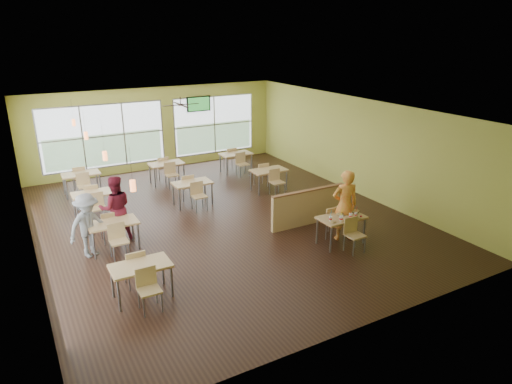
# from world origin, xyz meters

# --- Properties ---
(room) EXTENTS (12.00, 12.04, 3.20)m
(room) POSITION_xyz_m (0.00, 0.00, 1.60)
(room) COLOR black
(room) RESTS_ON ground
(window_bays) EXTENTS (9.24, 10.24, 2.38)m
(window_bays) POSITION_xyz_m (-2.65, 3.08, 1.48)
(window_bays) COLOR white
(window_bays) RESTS_ON room
(main_table) EXTENTS (1.22, 1.52, 0.87)m
(main_table) POSITION_xyz_m (2.00, -3.00, 0.63)
(main_table) COLOR tan
(main_table) RESTS_ON floor
(half_wall_divider) EXTENTS (2.40, 0.14, 1.04)m
(half_wall_divider) POSITION_xyz_m (2.00, -1.55, 0.52)
(half_wall_divider) COLOR tan
(half_wall_divider) RESTS_ON floor
(dining_tables) EXTENTS (6.92, 8.72, 0.87)m
(dining_tables) POSITION_xyz_m (-1.05, 1.71, 0.63)
(dining_tables) COLOR tan
(dining_tables) RESTS_ON floor
(pendant_lights) EXTENTS (0.11, 7.31, 0.86)m
(pendant_lights) POSITION_xyz_m (-3.20, 0.68, 2.45)
(pendant_lights) COLOR #2D2119
(pendant_lights) RESTS_ON ceiling
(ceiling_fan) EXTENTS (1.25, 1.25, 0.29)m
(ceiling_fan) POSITION_xyz_m (-0.00, 3.00, 2.95)
(ceiling_fan) COLOR #2D2119
(ceiling_fan) RESTS_ON ceiling
(tv_backwall) EXTENTS (1.00, 0.07, 0.60)m
(tv_backwall) POSITION_xyz_m (1.80, 5.90, 2.45)
(tv_backwall) COLOR black
(tv_backwall) RESTS_ON wall_back
(man_plaid) EXTENTS (0.80, 0.64, 1.91)m
(man_plaid) POSITION_xyz_m (2.24, -2.81, 0.95)
(man_plaid) COLOR #E24819
(man_plaid) RESTS_ON floor
(patron_maroon) EXTENTS (0.92, 0.76, 1.74)m
(patron_maroon) POSITION_xyz_m (-2.97, 0.11, 0.87)
(patron_maroon) COLOR maroon
(patron_maroon) RESTS_ON floor
(patron_grey) EXTENTS (1.20, 0.97, 1.61)m
(patron_grey) POSITION_xyz_m (-3.78, -0.55, 0.81)
(patron_grey) COLOR slate
(patron_grey) RESTS_ON floor
(cup_blue) EXTENTS (0.09, 0.09, 0.32)m
(cup_blue) POSITION_xyz_m (1.59, -3.08, 0.81)
(cup_blue) COLOR white
(cup_blue) RESTS_ON main_table
(cup_yellow) EXTENTS (0.10, 0.10, 0.37)m
(cup_yellow) POSITION_xyz_m (1.81, -3.21, 0.82)
(cup_yellow) COLOR white
(cup_yellow) RESTS_ON main_table
(cup_red_near) EXTENTS (0.10, 0.10, 0.37)m
(cup_red_near) POSITION_xyz_m (2.13, -3.20, 0.82)
(cup_red_near) COLOR white
(cup_red_near) RESTS_ON main_table
(cup_red_far) EXTENTS (0.08, 0.08, 0.30)m
(cup_red_far) POSITION_xyz_m (2.32, -3.17, 0.81)
(cup_red_far) COLOR white
(cup_red_far) RESTS_ON main_table
(food_basket) EXTENTS (0.25, 0.25, 0.06)m
(food_basket) POSITION_xyz_m (2.48, -2.94, 0.78)
(food_basket) COLOR black
(food_basket) RESTS_ON main_table
(ketchup_cup) EXTENTS (0.06, 0.06, 0.03)m
(ketchup_cup) POSITION_xyz_m (2.43, -3.24, 0.76)
(ketchup_cup) COLOR #A31223
(ketchup_cup) RESTS_ON main_table
(wrapper_left) EXTENTS (0.17, 0.16, 0.04)m
(wrapper_left) POSITION_xyz_m (1.59, -3.19, 0.77)
(wrapper_left) COLOR tan
(wrapper_left) RESTS_ON main_table
(wrapper_mid) EXTENTS (0.22, 0.20, 0.05)m
(wrapper_mid) POSITION_xyz_m (2.04, -2.89, 0.78)
(wrapper_mid) COLOR tan
(wrapper_mid) RESTS_ON main_table
(wrapper_right) EXTENTS (0.15, 0.14, 0.03)m
(wrapper_right) POSITION_xyz_m (2.31, -3.30, 0.77)
(wrapper_right) COLOR tan
(wrapper_right) RESTS_ON main_table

